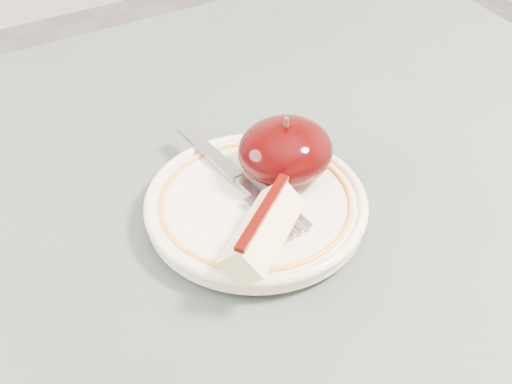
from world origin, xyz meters
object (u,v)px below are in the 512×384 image
plate (256,205)px  apple_half (285,151)px  table (280,372)px  fork (239,179)px

plate → apple_half: (0.04, 0.02, 0.03)m
plate → apple_half: apple_half is taller
table → plate: (0.03, 0.09, 0.10)m
apple_half → fork: size_ratio=0.47×
table → apple_half: size_ratio=11.40×
table → fork: bearing=77.4°
table → apple_half: apple_half is taller
plate → table: bearing=-107.0°
plate → fork: 0.03m
plate → fork: fork is taller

